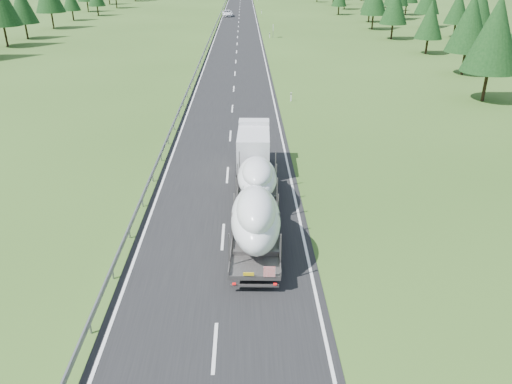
{
  "coord_description": "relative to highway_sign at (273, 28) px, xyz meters",
  "views": [
    {
      "loc": [
        1.32,
        -24.81,
        14.4
      ],
      "look_at": [
        1.94,
        2.07,
        1.84
      ],
      "focal_mm": 35.0,
      "sensor_mm": 36.0,
      "label": 1
    }
  ],
  "objects": [
    {
      "name": "distant_van",
      "position": [
        -10.46,
        42.33,
        -0.97
      ],
      "size": [
        3.14,
        6.17,
        1.67
      ],
      "primitive_type": "imported",
      "rotation": [
        0.0,
        0.0,
        0.06
      ],
      "color": "white",
      "rests_on": "ground"
    },
    {
      "name": "marker_posts",
      "position": [
        -0.7,
        75.0,
        -1.27
      ],
      "size": [
        0.13,
        350.08,
        1.0
      ],
      "color": "silver",
      "rests_on": "ground"
    },
    {
      "name": "boat_truck",
      "position": [
        -5.26,
        -77.42,
        0.22
      ],
      "size": [
        2.99,
        17.9,
        4.03
      ],
      "color": "silver",
      "rests_on": "ground"
    },
    {
      "name": "highway_sign",
      "position": [
        0.0,
        0.0,
        0.0
      ],
      "size": [
        0.08,
        0.9,
        2.6
      ],
      "color": "slate",
      "rests_on": "ground"
    },
    {
      "name": "guardrail",
      "position": [
        -12.5,
        19.94,
        -1.21
      ],
      "size": [
        0.1,
        400.0,
        0.76
      ],
      "color": "slate",
      "rests_on": "ground"
    },
    {
      "name": "ground",
      "position": [
        -7.2,
        -80.0,
        -1.81
      ],
      "size": [
        400.0,
        400.0,
        0.0
      ],
      "primitive_type": "plane",
      "color": "#32531B",
      "rests_on": "ground"
    },
    {
      "name": "road_surface",
      "position": [
        -7.2,
        20.0,
        -1.8
      ],
      "size": [
        10.0,
        400.0,
        0.02
      ],
      "primitive_type": "cube",
      "color": "black",
      "rests_on": "ground"
    }
  ]
}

